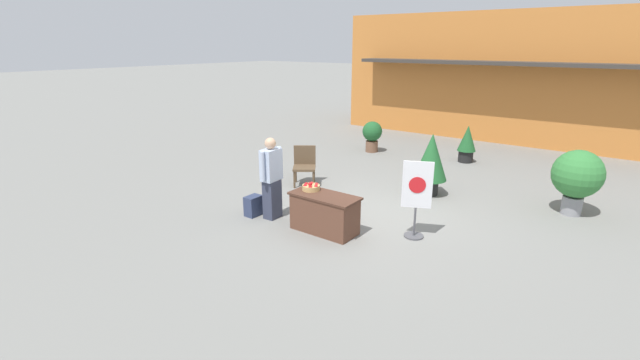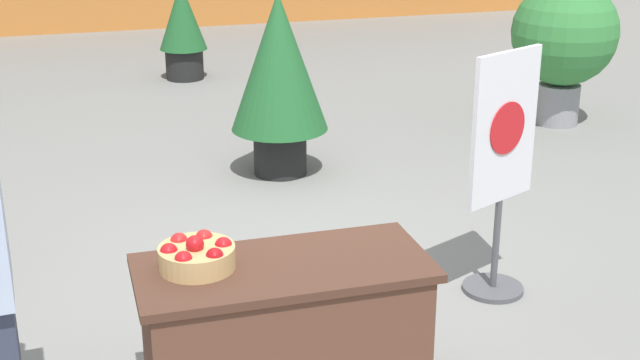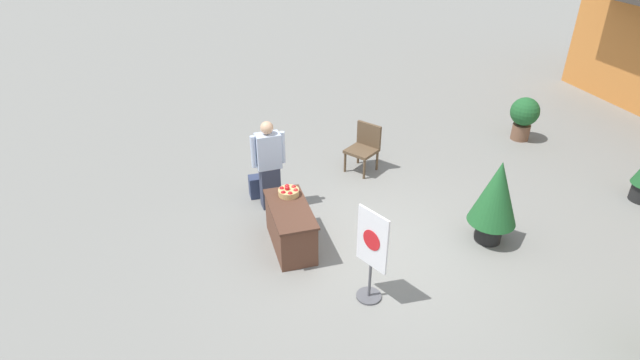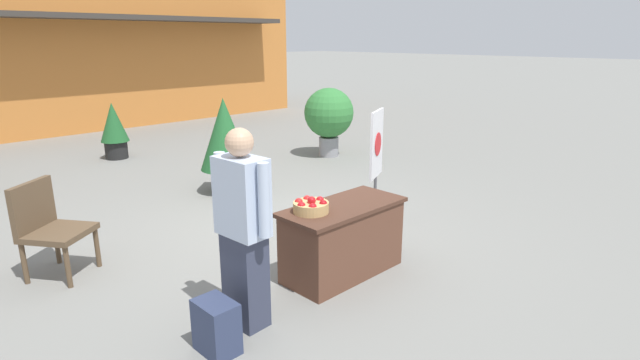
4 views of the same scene
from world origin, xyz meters
The scene contains 12 objects.
ground_plane centered at (0.00, 0.00, 0.00)m, with size 120.00×120.00×0.00m, color slate.
storefront_building centered at (0.68, 10.31, 2.25)m, with size 13.42×4.53×4.50m.
display_table centered at (-0.37, -1.29, 0.37)m, with size 1.32×0.61×0.73m.
apple_basket centered at (-0.74, -1.22, 0.79)m, with size 0.34×0.34×0.16m.
person_visitor centered at (-1.62, -1.37, 0.85)m, with size 0.29×0.61×1.67m.
backpack centered at (-2.02, -1.52, 0.21)m, with size 0.24×0.34×0.42m.
poster_board centered at (1.11, -0.50, 0.78)m, with size 0.50×0.36×1.45m.
patio_chair centered at (-2.47, 0.75, 0.54)m, with size 0.77×0.77×0.97m.
potted_plant_far_right centered at (0.39, 1.87, 0.85)m, with size 0.77×0.77×1.46m.
potted_plant_near_right centered at (-2.80, 4.74, 0.59)m, with size 0.64×0.64×1.00m.
potted_plant_near_left centered at (3.28, 2.49, 0.84)m, with size 0.99×0.99×1.37m.
potted_plant_far_left centered at (0.12, 5.31, 0.60)m, with size 0.54×0.54×1.11m.
Camera 1 is at (4.01, -7.35, 3.41)m, focal length 24.00 mm.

